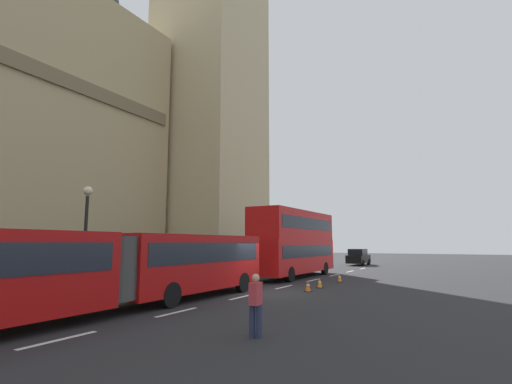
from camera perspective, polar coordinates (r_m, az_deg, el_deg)
ground_plane at (r=20.24m, az=0.96°, el=-14.88°), size 160.00×160.00×0.00m
lane_centre_marking at (r=22.56m, az=4.24°, el=-14.11°), size 39.00×0.16×0.01m
articulated_bus at (r=14.98m, az=-21.64°, el=-10.17°), size 18.42×2.54×2.90m
double_decker_bus at (r=28.86m, az=5.85°, el=-7.31°), size 10.59×2.54×4.90m
sedan_lead at (r=45.87m, az=15.20°, el=-9.46°), size 4.40×1.86×1.85m
traffic_cone_west at (r=20.60m, az=7.86°, el=-13.89°), size 0.36×0.36×0.58m
traffic_cone_middle at (r=22.42m, az=9.59°, el=-13.35°), size 0.36×0.36×0.58m
traffic_cone_east at (r=25.93m, az=12.50°, el=-12.50°), size 0.36×0.36×0.58m
street_lamp at (r=19.98m, az=-24.34°, el=-5.51°), size 0.44×0.44×5.27m
pedestrian_near_cones at (r=10.71m, az=-0.06°, el=-16.38°), size 0.42×0.36×1.69m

